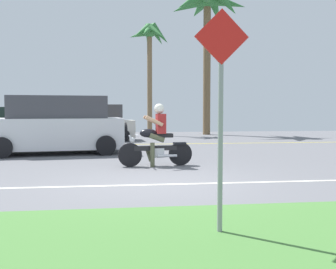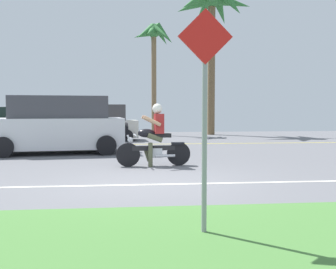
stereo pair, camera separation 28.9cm
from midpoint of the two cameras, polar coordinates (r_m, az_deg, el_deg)
ground at (r=11.04m, az=-4.11°, el=-4.18°), size 56.00×30.00×0.04m
grass_median at (r=4.13m, az=1.53°, el=-16.82°), size 56.00×3.80×0.06m
lane_line_near at (r=7.90m, az=-2.84°, el=-7.12°), size 50.40×0.12×0.01m
lane_line_far at (r=16.97m, az=-5.22°, el=-1.39°), size 50.40×0.12×0.01m
motorcyclist at (r=10.38m, az=-2.50°, el=-0.75°), size 1.94×0.63×1.62m
suv_nearby at (r=13.93m, az=-16.05°, el=1.22°), size 4.64×2.65×1.91m
parked_car_0 at (r=22.60m, az=-22.72°, el=1.46°), size 3.94×2.10×1.60m
parked_car_1 at (r=19.20m, az=-10.89°, el=1.47°), size 3.97×2.07×1.70m
palm_tree_0 at (r=24.27m, az=5.30°, el=17.35°), size 4.52×4.64×8.75m
palm_tree_1 at (r=23.31m, az=-2.97°, el=13.11°), size 2.51×2.56×6.39m
street_sign at (r=4.58m, az=5.72°, el=4.91°), size 0.62×0.06×2.59m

